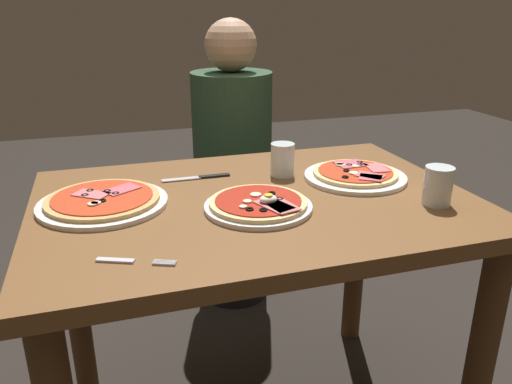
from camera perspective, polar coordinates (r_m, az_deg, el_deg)
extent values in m
cube|color=brown|center=(1.30, -0.10, -1.45)|extent=(1.11, 0.78, 0.04)
cylinder|color=#4A3018|center=(1.47, 23.97, -17.77)|extent=(0.07, 0.07, 0.72)
cylinder|color=#4A3018|center=(1.72, -19.79, -11.05)|extent=(0.07, 0.07, 0.72)
cylinder|color=#4A3018|center=(1.91, 11.27, -6.79)|extent=(0.07, 0.07, 0.72)
cylinder|color=white|center=(1.22, 0.25, -1.70)|extent=(0.26, 0.26, 0.01)
cylinder|color=#E5C17F|center=(1.21, 0.25, -1.22)|extent=(0.24, 0.24, 0.01)
cylinder|color=#A82314|center=(1.21, 0.25, -0.93)|extent=(0.21, 0.21, 0.00)
torus|color=black|center=(1.25, 1.81, -0.11)|extent=(0.02, 0.02, 0.00)
torus|color=black|center=(1.22, 2.11, -0.67)|extent=(0.02, 0.02, 0.00)
torus|color=black|center=(1.21, 2.69, -0.79)|extent=(0.02, 0.02, 0.00)
torus|color=black|center=(1.15, -0.73, -1.94)|extent=(0.02, 0.02, 0.00)
torus|color=black|center=(1.15, 0.84, -2.03)|extent=(0.02, 0.02, 0.00)
cube|color=#D16B70|center=(1.17, 2.89, -1.59)|extent=(0.08, 0.10, 0.00)
cube|color=#D16B70|center=(1.17, 2.07, -1.49)|extent=(0.09, 0.11, 0.00)
cylinder|color=beige|center=(1.23, 1.47, -0.49)|extent=(0.02, 0.02, 0.00)
cylinder|color=beige|center=(1.16, -1.47, -1.68)|extent=(0.02, 0.02, 0.00)
cylinder|color=beige|center=(1.24, -0.03, -0.31)|extent=(0.03, 0.03, 0.00)
cylinder|color=beige|center=(1.19, -0.99, -1.07)|extent=(0.02, 0.02, 0.00)
ellipsoid|color=white|center=(1.18, 1.31, -0.84)|extent=(0.04, 0.03, 0.02)
cylinder|color=yellow|center=(1.18, 1.32, -0.39)|extent=(0.02, 0.02, 0.00)
cylinder|color=white|center=(1.29, -16.94, -1.24)|extent=(0.32, 0.32, 0.01)
cylinder|color=tan|center=(1.29, -16.99, -0.78)|extent=(0.28, 0.28, 0.01)
cylinder|color=red|center=(1.29, -17.02, -0.51)|extent=(0.24, 0.24, 0.00)
torus|color=black|center=(1.30, -18.83, -0.35)|extent=(0.02, 0.02, 0.00)
torus|color=black|center=(1.33, -18.30, 0.15)|extent=(0.02, 0.02, 0.00)
torus|color=black|center=(1.29, -15.63, -0.16)|extent=(0.02, 0.02, 0.00)
torus|color=black|center=(1.25, -17.04, -0.92)|extent=(0.02, 0.02, 0.00)
torus|color=black|center=(1.31, -16.51, 0.10)|extent=(0.02, 0.02, 0.00)
cube|color=#C65B66|center=(1.32, -14.99, 0.29)|extent=(0.10, 0.09, 0.00)
cube|color=#D16B70|center=(1.31, -18.17, -0.23)|extent=(0.10, 0.09, 0.00)
cylinder|color=beige|center=(1.24, -18.01, -1.29)|extent=(0.02, 0.02, 0.00)
cylinder|color=beige|center=(1.24, -17.68, -1.20)|extent=(0.02, 0.02, 0.00)
cylinder|color=white|center=(1.46, 11.15, 1.70)|extent=(0.29, 0.29, 0.01)
cylinder|color=#E5C17F|center=(1.45, 11.18, 2.11)|extent=(0.24, 0.24, 0.01)
cylinder|color=red|center=(1.45, 11.20, 2.36)|extent=(0.21, 0.21, 0.00)
torus|color=black|center=(1.44, 10.24, 2.41)|extent=(0.02, 0.02, 0.00)
torus|color=black|center=(1.49, 10.55, 3.03)|extent=(0.02, 0.02, 0.00)
torus|color=black|center=(1.50, 11.69, 3.02)|extent=(0.02, 0.02, 0.00)
torus|color=black|center=(1.52, 11.68, 3.33)|extent=(0.02, 0.02, 0.00)
torus|color=black|center=(1.50, 11.99, 3.09)|extent=(0.02, 0.02, 0.00)
torus|color=black|center=(1.38, 10.09, 1.70)|extent=(0.02, 0.02, 0.00)
cube|color=#D16B70|center=(1.48, 13.51, 2.69)|extent=(0.06, 0.09, 0.00)
cube|color=#C65B66|center=(1.39, 12.87, 1.61)|extent=(0.08, 0.08, 0.00)
cube|color=#D16B70|center=(1.41, 12.74, 1.85)|extent=(0.09, 0.09, 0.00)
cube|color=#C65B66|center=(1.50, 10.67, 3.15)|extent=(0.09, 0.07, 0.00)
cylinder|color=beige|center=(1.49, 9.55, 3.05)|extent=(0.03, 0.03, 0.00)
cylinder|color=beige|center=(1.42, 10.99, 2.13)|extent=(0.03, 0.03, 0.00)
cylinder|color=beige|center=(1.49, 9.45, 3.13)|extent=(0.02, 0.02, 0.00)
cylinder|color=beige|center=(1.48, 11.23, 2.90)|extent=(0.02, 0.02, 0.00)
cylinder|color=silver|center=(1.45, 3.02, 3.68)|extent=(0.07, 0.07, 0.10)
cylinder|color=silver|center=(1.46, 3.00, 2.45)|extent=(0.06, 0.06, 0.03)
cylinder|color=silver|center=(1.31, 19.93, 0.66)|extent=(0.07, 0.07, 0.10)
cylinder|color=silver|center=(1.32, 19.75, -0.77)|extent=(0.06, 0.06, 0.03)
cube|color=silver|center=(1.02, -15.67, -7.48)|extent=(0.07, 0.04, 0.00)
cube|color=silver|center=(0.98, -10.43, -8.10)|extent=(0.04, 0.02, 0.00)
cube|color=silver|center=(0.98, -10.36, -7.98)|extent=(0.04, 0.02, 0.00)
cube|color=silver|center=(0.99, -10.29, -7.86)|extent=(0.04, 0.02, 0.00)
cube|color=silver|center=(0.99, -10.22, -7.74)|extent=(0.04, 0.02, 0.00)
cube|color=silver|center=(1.43, -8.47, 1.46)|extent=(0.11, 0.02, 0.00)
cube|color=black|center=(1.45, -4.77, 1.83)|extent=(0.09, 0.02, 0.01)
cylinder|color=white|center=(1.39, 19.51, 0.95)|extent=(0.03, 0.03, 0.05)
cylinder|color=silver|center=(1.38, 19.68, 2.25)|extent=(0.03, 0.03, 0.01)
cylinder|color=black|center=(2.22, -2.50, -6.13)|extent=(0.29, 0.29, 0.46)
cylinder|color=#2D4C33|center=(2.05, -2.71, 6.21)|extent=(0.32, 0.32, 0.52)
sphere|color=tan|center=(1.99, -2.89, 16.30)|extent=(0.20, 0.20, 0.20)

